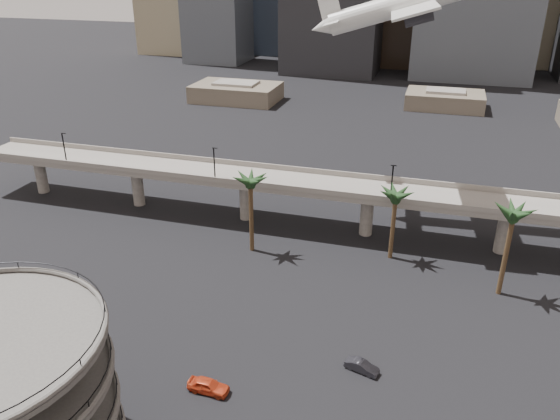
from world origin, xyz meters
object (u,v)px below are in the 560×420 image
(overpass, at_px, (305,188))
(airborne_jet, at_px, (417,1))
(car_a, at_px, (208,386))
(car_b, at_px, (362,366))

(overpass, height_order, airborne_jet, airborne_jet)
(car_a, bearing_deg, overpass, 2.39)
(airborne_jet, relative_size, car_a, 7.55)
(airborne_jet, xyz_separation_m, car_b, (0.56, -46.60, -36.53))
(overpass, relative_size, car_b, 32.30)
(overpass, height_order, car_a, overpass)
(overpass, distance_m, car_b, 38.71)
(car_a, height_order, car_b, car_a)
(airborne_jet, relative_size, car_b, 8.87)
(overpass, xyz_separation_m, car_a, (0.04, -42.84, -6.53))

